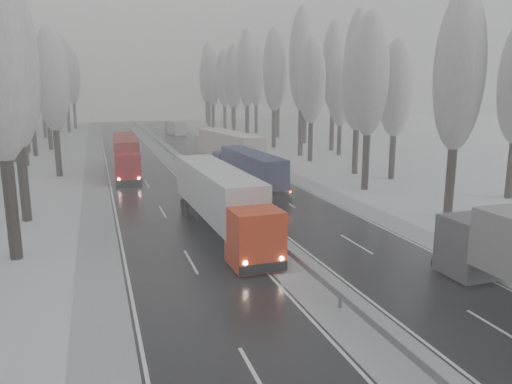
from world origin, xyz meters
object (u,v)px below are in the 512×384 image
truck_cream_box (226,147)px  box_truck_distant (175,128)px  truck_red_white (221,198)px  truck_blue_box (248,167)px  truck_red_red (126,153)px

truck_cream_box → box_truck_distant: size_ratio=2.21×
truck_cream_box → truck_red_white: truck_cream_box is taller
truck_red_white → truck_blue_box: bearing=64.3°
box_truck_distant → truck_red_red: 45.63m
truck_blue_box → truck_red_white: 14.95m
truck_red_white → truck_red_red: bearing=97.8°
truck_cream_box → truck_red_white: (-7.27, -26.41, -0.06)m
box_truck_distant → truck_red_red: (-12.39, -43.91, 0.94)m
truck_red_white → truck_red_red: (-4.46, 26.34, -0.14)m
truck_cream_box → truck_red_red: truck_cream_box is taller
truck_blue_box → truck_red_red: (-10.50, 12.67, 0.23)m
truck_blue_box → truck_red_white: truck_red_white is taller
truck_blue_box → truck_cream_box: 12.81m
truck_cream_box → truck_red_red: size_ratio=1.09×
truck_red_white → truck_red_red: 26.71m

